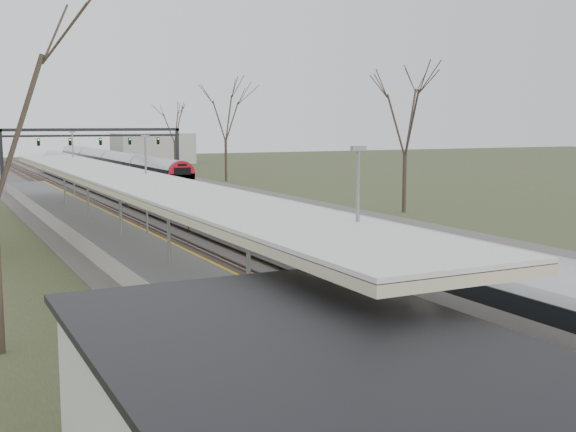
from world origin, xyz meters
name	(u,v)px	position (x,y,z in m)	size (l,w,h in m)	color
track_bed	(172,204)	(0.26, 55.00, 0.06)	(24.00, 160.00, 0.22)	#474442
platform	(106,237)	(-9.05, 37.50, 0.50)	(3.50, 69.00, 1.00)	#9E9B93
canopy	(124,180)	(-9.05, 32.99, 3.93)	(4.10, 50.00, 3.11)	slate
signal_gantry	(94,138)	(0.29, 84.99, 4.91)	(21.00, 0.59, 6.08)	black
tree_east_far	(406,114)	(14.00, 42.00, 7.29)	(5.00, 5.00, 10.30)	#2D231C
train_near	(142,189)	(-2.50, 53.90, 1.48)	(2.62, 90.21, 3.05)	#A2A5AC
train_far	(111,162)	(4.50, 94.94, 1.48)	(2.62, 60.21, 3.05)	#A2A5AC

